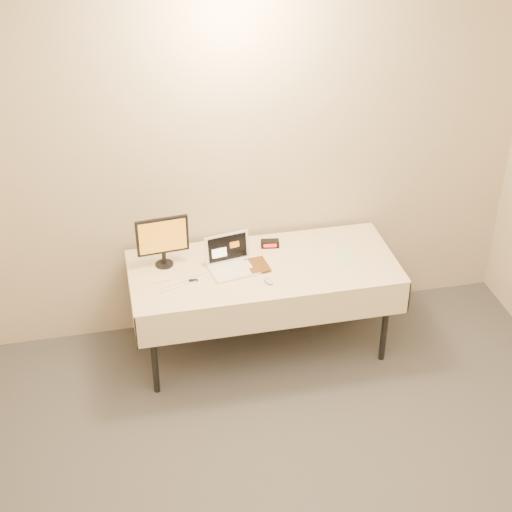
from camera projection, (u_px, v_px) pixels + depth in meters
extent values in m
cube|color=#C2B29C|center=(250.00, 158.00, 5.47)|extent=(4.00, 0.10, 2.70)
cylinder|color=black|center=(154.00, 352.00, 5.26)|extent=(0.04, 0.04, 0.69)
cylinder|color=black|center=(385.00, 321.00, 5.55)|extent=(0.04, 0.04, 0.69)
cylinder|color=black|center=(146.00, 302.00, 5.74)|extent=(0.04, 0.04, 0.69)
cylinder|color=black|center=(359.00, 275.00, 6.03)|extent=(0.04, 0.04, 0.69)
cube|color=gray|center=(264.00, 269.00, 5.45)|extent=(1.80, 0.75, 0.04)
cube|color=beige|center=(264.00, 266.00, 5.43)|extent=(1.86, 0.81, 0.01)
cube|color=beige|center=(277.00, 315.00, 5.17)|extent=(1.86, 0.01, 0.25)
cube|color=beige|center=(252.00, 252.00, 5.83)|extent=(1.86, 0.01, 0.25)
cube|color=beige|center=(131.00, 298.00, 5.34)|extent=(0.01, 0.81, 0.25)
cube|color=beige|center=(388.00, 266.00, 5.67)|extent=(0.01, 0.81, 0.25)
cube|color=white|center=(234.00, 270.00, 5.37)|extent=(0.35, 0.27, 0.02)
cube|color=white|center=(227.00, 247.00, 5.41)|extent=(0.32, 0.10, 0.21)
cube|color=black|center=(227.00, 247.00, 5.41)|extent=(0.28, 0.08, 0.18)
cylinder|color=black|center=(164.00, 264.00, 5.44)|extent=(0.14, 0.14, 0.01)
cube|color=black|center=(164.00, 258.00, 5.41)|extent=(0.03, 0.02, 0.09)
cube|color=black|center=(162.00, 236.00, 5.31)|extent=(0.36, 0.06, 0.27)
cube|color=orange|center=(162.00, 236.00, 5.31)|extent=(0.32, 0.03, 0.24)
imported|color=brown|center=(247.00, 257.00, 5.35)|extent=(0.15, 0.03, 0.19)
cube|color=black|center=(270.00, 244.00, 5.62)|extent=(0.14, 0.07, 0.05)
cube|color=#FF110C|center=(270.00, 246.00, 5.60)|extent=(0.09, 0.02, 0.02)
ellipsoid|color=#B9B9BB|center=(268.00, 281.00, 5.26)|extent=(0.07, 0.11, 0.02)
cube|color=#B0DEB2|center=(344.00, 257.00, 5.53)|extent=(0.15, 0.27, 0.00)
cube|color=black|center=(193.00, 280.00, 5.27)|extent=(0.06, 0.03, 0.01)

